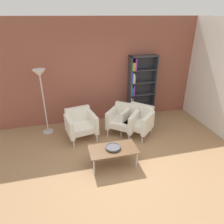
# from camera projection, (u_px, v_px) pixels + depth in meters

# --- Properties ---
(ground_plane) EXTENTS (8.32, 8.32, 0.00)m
(ground_plane) POSITION_uv_depth(u_px,v_px,m) (126.00, 169.00, 4.29)
(ground_plane) COLOR #9E7751
(brick_back_panel) EXTENTS (6.40, 0.12, 2.90)m
(brick_back_panel) POSITION_uv_depth(u_px,v_px,m) (101.00, 72.00, 5.81)
(brick_back_panel) COLOR brown
(brick_back_panel) RESTS_ON ground_plane
(bookshelf_tall) EXTENTS (0.80, 0.30, 1.90)m
(bookshelf_tall) POSITION_uv_depth(u_px,v_px,m) (139.00, 88.00, 6.09)
(bookshelf_tall) COLOR #333338
(bookshelf_tall) RESTS_ON ground_plane
(coffee_table_low) EXTENTS (1.00, 0.56, 0.40)m
(coffee_table_low) POSITION_uv_depth(u_px,v_px,m) (113.00, 150.00, 4.29)
(coffee_table_low) COLOR brown
(coffee_table_low) RESTS_ON ground_plane
(decorative_bowl) EXTENTS (0.32, 0.32, 0.05)m
(decorative_bowl) POSITION_uv_depth(u_px,v_px,m) (113.00, 147.00, 4.26)
(decorative_bowl) COLOR #4C4C51
(decorative_bowl) RESTS_ON coffee_table_low
(armchair_spare_guest) EXTENTS (0.95, 0.94, 0.78)m
(armchair_spare_guest) POSITION_uv_depth(u_px,v_px,m) (123.00, 119.00, 5.44)
(armchair_spare_guest) COLOR white
(armchair_spare_guest) RESTS_ON ground_plane
(armchair_by_bookshelf) EXTENTS (0.82, 0.78, 0.78)m
(armchair_by_bookshelf) POSITION_uv_depth(u_px,v_px,m) (81.00, 124.00, 5.21)
(armchair_by_bookshelf) COLOR white
(armchair_by_bookshelf) RESTS_ON ground_plane
(armchair_near_window) EXTENTS (0.95, 0.95, 0.78)m
(armchair_near_window) POSITION_uv_depth(u_px,v_px,m) (138.00, 120.00, 5.39)
(armchair_near_window) COLOR white
(armchair_near_window) RESTS_ON ground_plane
(floor_lamp_torchiere) EXTENTS (0.32, 0.32, 1.74)m
(floor_lamp_torchiere) POSITION_uv_depth(u_px,v_px,m) (41.00, 81.00, 5.03)
(floor_lamp_torchiere) COLOR silver
(floor_lamp_torchiere) RESTS_ON ground_plane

